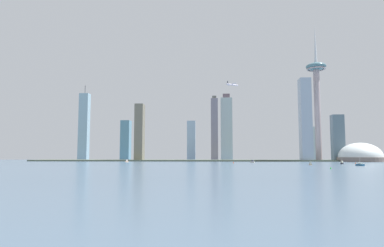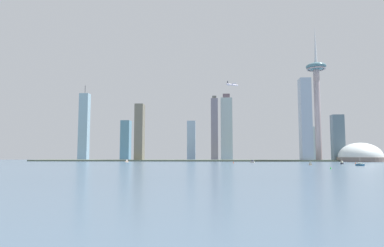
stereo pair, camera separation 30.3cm
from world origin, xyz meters
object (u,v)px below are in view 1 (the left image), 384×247
object	(u,v)px
skyscraper_2	(227,128)
skyscraper_6	(84,127)
skyscraper_7	(191,141)
boat_3	(310,164)
skyscraper_5	(214,129)
skyscraper_1	(338,138)
observation_tower	(317,88)
skyscraper_4	(126,140)
boat_4	(342,163)
channel_buoy_2	(331,168)
boat_5	(127,161)
stadium_dome	(360,158)
skyscraper_0	(140,133)
channel_buoy_1	(355,163)
boat_2	(360,165)
channel_buoy_0	(233,162)
skyscraper_3	(310,144)
boat_1	(252,162)
skyscraper_8	(305,120)

from	to	relation	value
skyscraper_2	skyscraper_6	distance (m)	349.45
skyscraper_7	boat_3	distance (m)	413.74
skyscraper_5	skyscraper_7	size ratio (longest dim) A/B	1.56
skyscraper_1	observation_tower	bearing A→B (deg)	161.22
skyscraper_4	boat_4	distance (m)	516.48
skyscraper_2	channel_buoy_2	xyz separation A→B (m)	(79.19, -482.50, -75.22)
boat_5	stadium_dome	bearing A→B (deg)	150.63
skyscraper_0	channel_buoy_2	world-z (taller)	skyscraper_0
channel_buoy_1	skyscraper_1	bearing A→B (deg)	77.55
boat_5	channel_buoy_1	size ratio (longest dim) A/B	2.99
skyscraper_2	channel_buoy_2	size ratio (longest dim) A/B	84.74
channel_buoy_2	boat_2	bearing A→B (deg)	55.51
boat_2	boat_3	xyz separation A→B (m)	(-51.94, 24.73, 0.26)
skyscraper_0	channel_buoy_0	xyz separation A→B (m)	(191.93, -184.30, -60.31)
skyscraper_3	boat_1	world-z (taller)	skyscraper_3
boat_2	boat_5	distance (m)	388.12
boat_3	skyscraper_7	bearing A→B (deg)	-146.94
observation_tower	boat_4	world-z (taller)	observation_tower
channel_buoy_0	channel_buoy_2	distance (m)	232.71
skyscraper_8	channel_buoy_2	bearing A→B (deg)	-101.63
boat_1	channel_buoy_2	size ratio (longest dim) A/B	4.25
skyscraper_7	boat_4	distance (m)	400.37
skyscraper_3	skyscraper_4	bearing A→B (deg)	178.95
observation_tower	boat_3	xyz separation A→B (m)	(-96.14, -285.31, -153.92)
stadium_dome	channel_buoy_1	distance (m)	187.52
observation_tower	boat_1	world-z (taller)	observation_tower
boat_3	skyscraper_4	bearing A→B (deg)	-130.54
skyscraper_0	skyscraper_2	xyz separation A→B (m)	(191.20, 79.12, 14.35)
skyscraper_3	skyscraper_5	xyz separation A→B (m)	(-224.25, -35.51, 32.87)
skyscraper_0	skyscraper_5	size ratio (longest dim) A/B	0.83
skyscraper_4	channel_buoy_1	distance (m)	522.02
boat_1	skyscraper_2	bearing A→B (deg)	133.57
skyscraper_0	channel_buoy_1	bearing A→B (deg)	-27.78
skyscraper_0	channel_buoy_2	distance (m)	489.42
boat_2	skyscraper_1	bearing A→B (deg)	-37.37
skyscraper_6	boat_5	size ratio (longest dim) A/B	29.05
skyscraper_1	skyscraper_7	size ratio (longest dim) A/B	1.01
skyscraper_0	skyscraper_7	size ratio (longest dim) A/B	1.30
skyscraper_2	skyscraper_8	size ratio (longest dim) A/B	0.93
boat_5	channel_buoy_2	distance (m)	397.08
skyscraper_7	boat_4	bearing A→B (deg)	-53.59
skyscraper_2	boat_3	distance (m)	380.23
skyscraper_1	skyscraper_8	size ratio (longest dim) A/B	0.56
skyscraper_6	skyscraper_8	xyz separation A→B (m)	(507.49, -107.89, 3.10)
skyscraper_4	boat_2	world-z (taller)	skyscraper_4
skyscraper_7	channel_buoy_2	size ratio (longest dim) A/B	50.96
skyscraper_1	channel_buoy_2	distance (m)	423.72
boat_4	channel_buoy_0	bearing A→B (deg)	110.59
observation_tower	skyscraper_0	distance (m)	392.56
skyscraper_4	skyscraper_0	bearing A→B (deg)	-59.90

